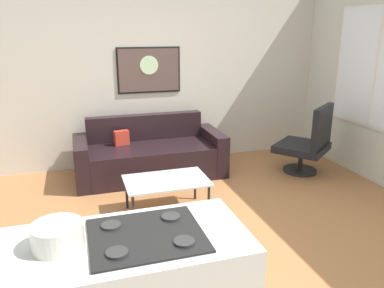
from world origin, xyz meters
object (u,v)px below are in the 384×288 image
Objects in this scene: couch at (150,156)px; wall_painting at (149,70)px; armchair at (309,143)px; mixing_bowl at (58,236)px; coffee_table at (166,182)px.

couch is 2.19× the size of wall_painting.
armchair is at bearing -29.25° from wall_painting.
armchair is 1.07× the size of wall_painting.
mixing_bowl is at bearing -141.31° from armchair.
mixing_bowl is at bearing -117.38° from coffee_table.
couch is 2.24m from armchair.
wall_painting is (0.13, 0.53, 1.13)m from couch.
coffee_table is 2.28m from armchair.
armchair is at bearing 15.35° from coffee_table.
armchair is 2.50m from wall_painting.
coffee_table is at bearing -164.65° from armchair.
armchair is (2.20, 0.60, 0.09)m from coffee_table.
mixing_bowl reaches higher than coffee_table.
armchair is (2.15, -0.60, 0.17)m from couch.
coffee_table is 0.99× the size of wall_painting.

